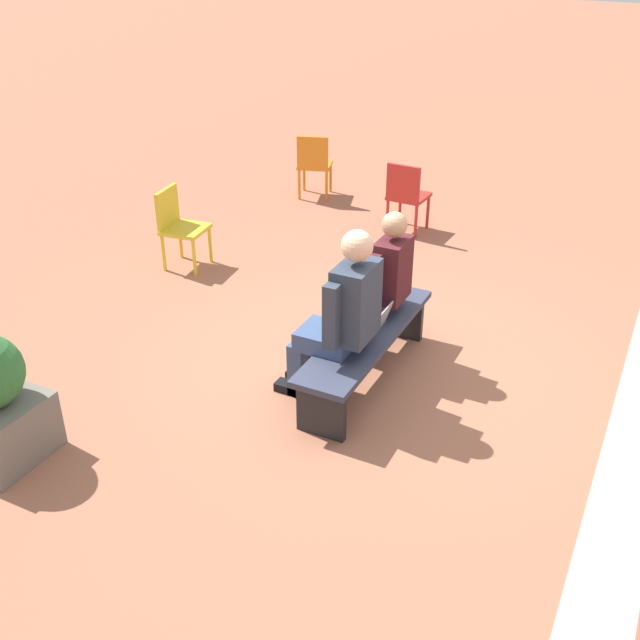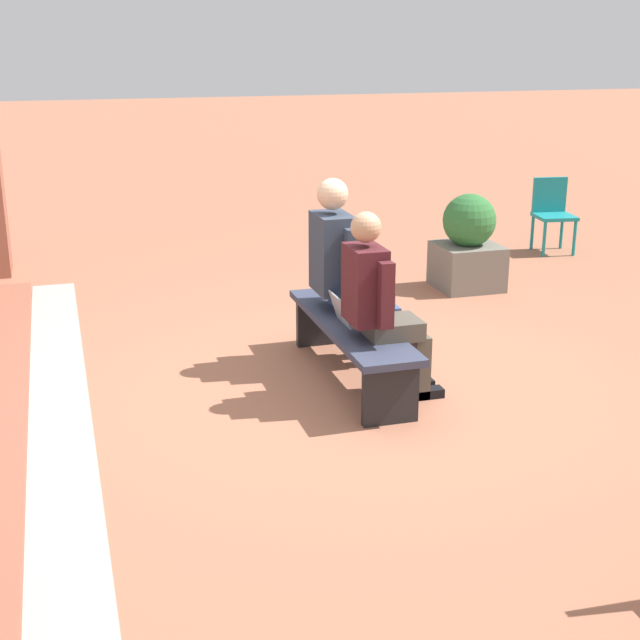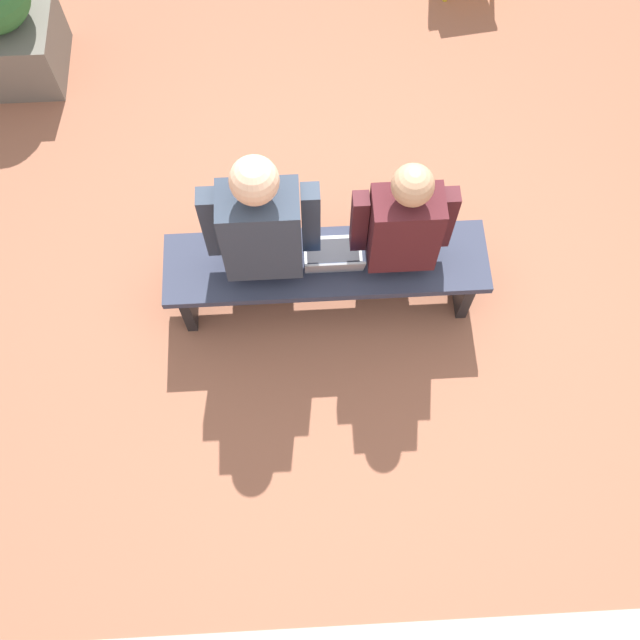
% 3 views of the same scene
% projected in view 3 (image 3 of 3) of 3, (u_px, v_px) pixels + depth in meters
% --- Properties ---
extents(ground_plane, '(60.00, 60.00, 0.00)m').
position_uv_depth(ground_plane, '(348.00, 307.00, 4.51)').
color(ground_plane, '#9E6047').
extents(bench, '(1.80, 0.44, 0.45)m').
position_uv_depth(bench, '(326.00, 269.00, 4.22)').
color(bench, '#33384C').
rests_on(bench, ground).
extents(person_student, '(0.53, 0.66, 1.32)m').
position_uv_depth(person_student, '(400.00, 224.00, 3.93)').
color(person_student, '#4C473D').
rests_on(person_student, ground).
extents(person_adult, '(0.59, 0.75, 1.43)m').
position_uv_depth(person_adult, '(263.00, 224.00, 3.87)').
color(person_adult, '#384C75').
rests_on(person_adult, ground).
extents(laptop, '(0.32, 0.29, 0.21)m').
position_uv_depth(laptop, '(334.00, 258.00, 4.08)').
color(laptop, '#9EA0A5').
rests_on(laptop, bench).
extents(planter, '(0.60, 0.60, 0.94)m').
position_uv_depth(planter, '(2.00, 21.00, 4.86)').
color(planter, '#6B665B').
rests_on(planter, ground).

